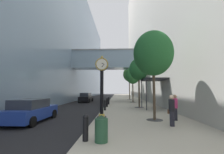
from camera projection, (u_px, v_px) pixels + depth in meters
ground_plane at (109, 101)px, 29.44m from camera, size 110.00×110.00×0.00m
sidewalk_right at (126, 100)px, 32.30m from camera, size 6.88×80.00×0.14m
building_block_left at (59, 39)px, 33.88m from camera, size 22.80×80.00×26.36m
building_block_right at (162, 1)px, 33.74m from camera, size 9.00×80.00×42.54m
street_clock at (102, 85)px, 10.06m from camera, size 0.84×0.55×4.28m
bollard_nearest at (86, 127)px, 6.32m from camera, size 0.25×0.25×1.07m
bollard_third at (102, 108)px, 12.61m from camera, size 0.25×0.25×1.07m
bollard_fourth at (105, 105)px, 15.75m from camera, size 0.25×0.25×1.07m
bollard_fifth at (107, 102)px, 18.89m from camera, size 0.25×0.25×1.07m
bollard_sixth at (109, 100)px, 22.04m from camera, size 0.25×0.25×1.07m
street_tree_near at (153, 53)px, 10.99m from camera, size 2.77×2.77×6.22m
street_tree_mid_near at (139, 70)px, 18.57m from camera, size 2.27×2.27×5.80m
street_tree_mid_far at (133, 76)px, 26.16m from camera, size 2.46×2.46×5.88m
street_tree_far at (129, 75)px, 33.83m from camera, size 2.69×2.69×6.92m
trash_bin at (101, 128)px, 6.19m from camera, size 0.53×0.53×1.05m
pedestrian_walking at (172, 109)px, 8.89m from camera, size 0.43×0.51×1.77m
pedestrian_by_clock at (175, 107)px, 10.57m from camera, size 0.38×0.38×1.73m
storefront_awning at (153, 80)px, 17.50m from camera, size 2.40×3.60×3.30m
car_blue_near at (31, 111)px, 10.69m from camera, size 2.11×4.48×1.57m
car_black_mid at (86, 98)px, 28.06m from camera, size 2.05×4.68×1.65m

